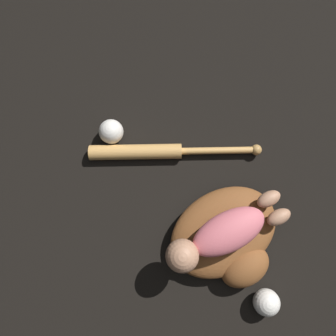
% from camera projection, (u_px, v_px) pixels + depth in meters
% --- Properties ---
extents(ground_plane, '(6.00, 6.00, 0.00)m').
position_uv_depth(ground_plane, '(206.00, 239.00, 1.03)').
color(ground_plane, black).
extents(baseball_glove, '(0.36, 0.31, 0.09)m').
position_uv_depth(baseball_glove, '(227.00, 237.00, 0.99)').
color(baseball_glove, brown).
rests_on(baseball_glove, ground).
extents(baby_figure, '(0.38, 0.14, 0.09)m').
position_uv_depth(baby_figure, '(220.00, 236.00, 0.90)').
color(baby_figure, '#D16670').
rests_on(baby_figure, baseball_glove).
extents(baseball_bat, '(0.49, 0.33, 0.05)m').
position_uv_depth(baseball_bat, '(153.00, 152.00, 1.06)').
color(baseball_bat, tan).
rests_on(baseball_bat, ground).
extents(baseball, '(0.08, 0.08, 0.08)m').
position_uv_depth(baseball, '(111.00, 132.00, 1.06)').
color(baseball, white).
rests_on(baseball, ground).
extents(baseball_spare, '(0.08, 0.08, 0.08)m').
position_uv_depth(baseball_spare, '(266.00, 302.00, 0.96)').
color(baseball_spare, white).
rests_on(baseball_spare, ground).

